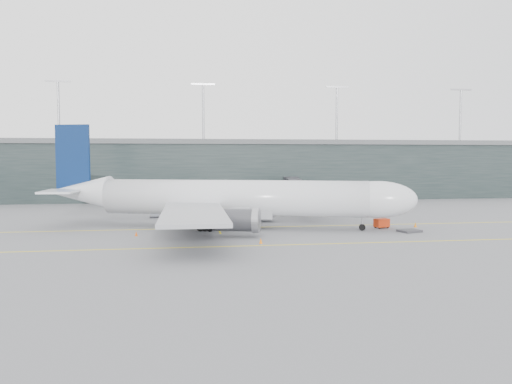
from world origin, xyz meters
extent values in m
plane|color=slate|center=(0.00, 0.00, 0.00)|extent=(320.00, 320.00, 0.00)
cube|color=yellow|center=(0.00, -4.00, 0.01)|extent=(160.00, 0.25, 0.02)
cube|color=yellow|center=(0.00, -20.00, 0.01)|extent=(160.00, 0.25, 0.02)
cube|color=yellow|center=(5.00, 20.00, 0.01)|extent=(0.25, 60.00, 0.02)
cube|color=black|center=(0.00, 58.00, 7.00)|extent=(240.00, 35.00, 14.00)
cube|color=#515456|center=(0.00, 58.00, 14.60)|extent=(240.00, 36.00, 1.20)
cylinder|color=#9E9EA3|center=(-30.00, 48.00, 22.00)|extent=(0.60, 0.60, 14.00)
cylinder|color=#9E9EA3|center=(5.00, 48.00, 22.00)|extent=(0.60, 0.60, 14.00)
cylinder|color=#9E9EA3|center=(40.00, 48.00, 22.00)|extent=(0.60, 0.60, 14.00)
cylinder|color=#9E9EA3|center=(75.00, 48.00, 22.00)|extent=(0.60, 0.60, 14.00)
cylinder|color=silver|center=(7.51, -4.18, 4.64)|extent=(40.09, 16.82, 5.42)
ellipsoid|color=silver|center=(28.03, -10.37, 4.64)|extent=(12.47, 8.48, 5.42)
cone|color=silver|center=(-16.36, 3.03, 5.25)|extent=(10.72, 7.76, 5.21)
cube|color=#94969C|center=(6.67, -3.92, 2.54)|extent=(14.66, 8.23, 1.75)
cube|color=black|center=(31.21, -11.33, 5.51)|extent=(2.60, 3.07, 0.70)
cube|color=#94969C|center=(1.08, -16.40, 3.76)|extent=(8.22, 25.48, 0.48)
cylinder|color=#3D3D42|center=(6.79, -12.64, 2.27)|extent=(6.75, 4.70, 3.06)
cube|color=#94969C|center=(8.92, 9.56, 3.76)|extent=(20.36, 25.59, 0.48)
cylinder|color=#3D3D42|center=(11.59, 3.28, 2.27)|extent=(6.75, 4.70, 3.06)
cube|color=#091E4B|center=(-17.61, 3.41, 10.76)|extent=(5.57, 2.06, 10.50)
cube|color=silver|center=(-18.59, -1.33, 5.69)|extent=(5.06, 8.02, 0.31)
cube|color=silver|center=(-15.81, 7.89, 5.69)|extent=(8.24, 9.23, 0.31)
cylinder|color=black|center=(25.94, -9.73, 0.48)|extent=(1.02, 0.61, 0.96)
cylinder|color=#9E9EA3|center=(25.94, -9.73, 1.14)|extent=(0.26, 0.26, 2.27)
cylinder|color=black|center=(2.95, -7.18, 0.57)|extent=(1.22, 0.75, 1.14)
cylinder|color=black|center=(5.37, 0.86, 0.57)|extent=(1.22, 0.75, 1.14)
cube|color=#2B2A2F|center=(20.41, 0.64, 4.66)|extent=(3.43, 3.75, 2.61)
cube|color=#2B2A2F|center=(21.51, 8.30, 4.66)|extent=(4.03, 12.33, 2.33)
cube|color=#2B2A2F|center=(23.23, 20.30, 4.66)|extent=(4.26, 12.36, 2.42)
cube|color=#2B2A2F|center=(24.95, 32.29, 4.66)|extent=(4.49, 12.39, 2.52)
cylinder|color=#9E9EA3|center=(21.60, 8.95, 1.77)|extent=(0.47, 0.47, 3.54)
cube|color=#3D3D42|center=(21.60, 8.95, 0.33)|extent=(2.04, 1.65, 0.65)
cylinder|color=#2B2A2F|center=(20.41, 40.50, 4.66)|extent=(3.73, 3.73, 2.80)
cylinder|color=#2B2A2F|center=(20.41, 40.50, 1.68)|extent=(1.68, 1.68, 3.36)
cube|color=#BB2D0D|center=(29.77, -7.75, 0.82)|extent=(2.41, 1.86, 1.26)
cylinder|color=black|center=(29.16, -8.42, 0.19)|extent=(0.41, 0.24, 0.39)
cylinder|color=black|center=(30.65, -8.01, 0.19)|extent=(0.41, 0.24, 0.39)
cylinder|color=black|center=(28.90, -7.48, 0.19)|extent=(0.41, 0.24, 0.39)
cylinder|color=black|center=(30.39, -7.08, 0.19)|extent=(0.41, 0.24, 0.39)
cube|color=#353439|center=(32.22, -12.11, 0.18)|extent=(3.45, 3.05, 0.29)
cube|color=#3D3D42|center=(-5.24, 10.62, 0.14)|extent=(2.01, 1.66, 0.19)
cube|color=silver|center=(-5.24, 10.62, 0.99)|extent=(1.62, 1.54, 1.42)
cube|color=navy|center=(-5.24, 10.62, 1.73)|extent=(1.67, 1.59, 0.08)
cube|color=#3D3D42|center=(-1.87, 11.84, 0.16)|extent=(2.50, 2.24, 0.21)
cube|color=#A9AEB5|center=(-1.87, 11.84, 1.09)|extent=(2.07, 2.01, 1.56)
cube|color=navy|center=(-1.87, 11.84, 1.91)|extent=(2.14, 2.07, 0.08)
cube|color=#3D3D42|center=(-0.46, 10.28, 0.15)|extent=(2.42, 2.13, 0.21)
cube|color=silver|center=(-0.46, 10.28, 1.08)|extent=(1.99, 1.92, 1.55)
cube|color=navy|center=(-0.46, 10.28, 1.89)|extent=(2.06, 1.98, 0.08)
cone|color=orange|center=(35.37, -7.53, 0.38)|extent=(0.48, 0.48, 0.76)
cone|color=orange|center=(9.38, -18.67, 0.35)|extent=(0.44, 0.44, 0.71)
cone|color=orange|center=(9.03, 9.30, 0.38)|extent=(0.47, 0.47, 0.75)
cone|color=#DA530C|center=(-6.64, -10.23, 0.34)|extent=(0.43, 0.43, 0.69)
camera|label=1|loc=(-0.16, -79.77, 10.82)|focal=35.00mm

